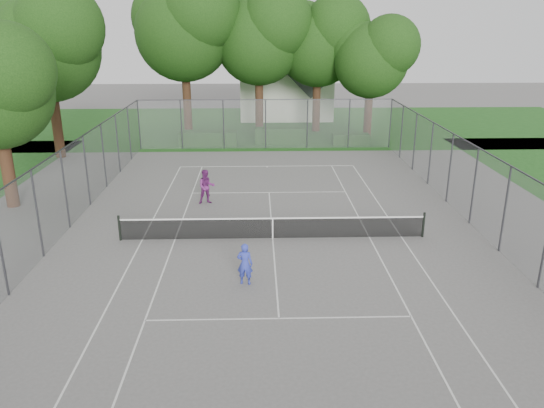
{
  "coord_description": "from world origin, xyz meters",
  "views": [
    {
      "loc": [
        -0.63,
        -20.69,
        8.65
      ],
      "look_at": [
        0.0,
        1.0,
        1.2
      ],
      "focal_mm": 35.0,
      "sensor_mm": 36.0,
      "label": 1
    }
  ],
  "objects_px": {
    "girl_player": "(245,264)",
    "woman_player": "(206,187)",
    "tennis_net": "(273,227)",
    "house": "(286,72)"
  },
  "relations": [
    {
      "from": "girl_player",
      "to": "woman_player",
      "type": "relative_size",
      "value": 0.87
    },
    {
      "from": "tennis_net",
      "to": "girl_player",
      "type": "relative_size",
      "value": 8.48
    },
    {
      "from": "house",
      "to": "girl_player",
      "type": "height_order",
      "value": "house"
    },
    {
      "from": "girl_player",
      "to": "woman_player",
      "type": "bearing_deg",
      "value": -65.86
    },
    {
      "from": "tennis_net",
      "to": "girl_player",
      "type": "xyz_separation_m",
      "value": [
        -1.08,
        -4.05,
        0.25
      ]
    },
    {
      "from": "house",
      "to": "girl_player",
      "type": "distance_m",
      "value": 34.87
    },
    {
      "from": "tennis_net",
      "to": "woman_player",
      "type": "relative_size",
      "value": 7.38
    },
    {
      "from": "house",
      "to": "tennis_net",
      "type": "bearing_deg",
      "value": -94.03
    },
    {
      "from": "woman_player",
      "to": "tennis_net",
      "type": "bearing_deg",
      "value": -68.44
    },
    {
      "from": "woman_player",
      "to": "house",
      "type": "bearing_deg",
      "value": 65.89
    }
  ]
}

